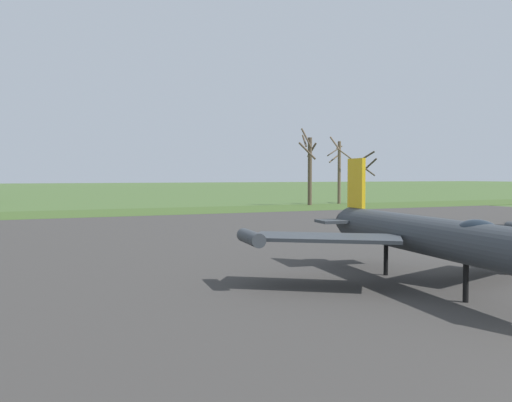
{
  "coord_description": "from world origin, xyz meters",
  "views": [
    {
      "loc": [
        -10.19,
        -4.24,
        3.73
      ],
      "look_at": [
        2.35,
        21.98,
        2.46
      ],
      "focal_mm": 40.41,
      "sensor_mm": 36.0,
      "label": 1
    }
  ],
  "objects": [
    {
      "name": "bare_tree_center",
      "position": [
        32.37,
        59.51,
        4.66
      ],
      "size": [
        2.4,
        2.47,
        8.91
      ],
      "color": "brown",
      "rests_on": "ground"
    },
    {
      "name": "bare_tree_left_of_center",
      "position": [
        26.95,
        57.93,
        4.87
      ],
      "size": [
        2.58,
        2.59,
        9.67
      ],
      "color": "brown",
      "rests_on": "ground"
    },
    {
      "name": "bare_tree_right_of_center",
      "position": [
        36.53,
        59.74,
        3.71
      ],
      "size": [
        3.85,
        3.46,
        7.16
      ],
      "color": "#42382D",
      "rests_on": "ground"
    },
    {
      "name": "jet_fighter_rear_center",
      "position": [
        2.87,
        10.31,
        1.82
      ],
      "size": [
        11.53,
        12.83,
        4.45
      ],
      "color": "#33383D",
      "rests_on": "ground"
    },
    {
      "name": "grass_verge_strip",
      "position": [
        0.0,
        53.85,
        0.03
      ],
      "size": [
        153.12,
        12.0,
        0.06
      ],
      "primitive_type": "cube",
      "color": "#3B5323",
      "rests_on": "ground"
    },
    {
      "name": "asphalt_apron",
      "position": [
        0.0,
        17.94,
        0.03
      ],
      "size": [
        93.12,
        59.81,
        0.05
      ],
      "primitive_type": "cube",
      "color": "#383533",
      "rests_on": "ground"
    }
  ]
}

